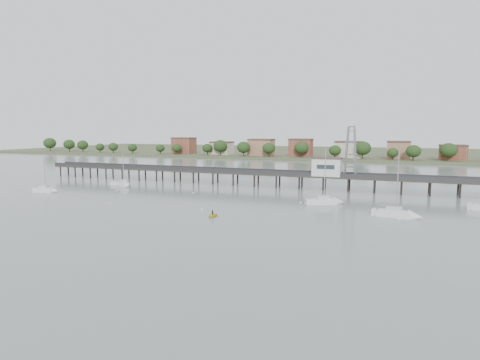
% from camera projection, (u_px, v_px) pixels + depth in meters
% --- Properties ---
extents(ground_plane, '(500.00, 500.00, 0.00)m').
position_uv_depth(ground_plane, '(126.00, 230.00, 69.71)').
color(ground_plane, gray).
rests_on(ground_plane, ground).
extents(pier, '(150.00, 5.00, 5.50)m').
position_uv_depth(pier, '(246.00, 173.00, 124.78)').
color(pier, '#2D2823').
rests_on(pier, ground).
extents(pier_building, '(8.40, 5.40, 5.30)m').
position_uv_depth(pier_building, '(327.00, 167.00, 115.49)').
color(pier_building, silver).
rests_on(pier_building, ground).
extents(lattice_tower, '(3.20, 3.20, 15.50)m').
position_uv_depth(lattice_tower, '(351.00, 152.00, 112.62)').
color(lattice_tower, slate).
rests_on(lattice_tower, ground).
extents(sailboat_a, '(6.83, 3.51, 11.01)m').
position_uv_depth(sailboat_a, '(47.00, 190.00, 110.86)').
color(sailboat_a, white).
rests_on(sailboat_a, ground).
extents(sailboat_b, '(6.12, 4.63, 10.25)m').
position_uv_depth(sailboat_b, '(125.00, 185.00, 121.75)').
color(sailboat_b, white).
rests_on(sailboat_b, ground).
extents(sailboat_d, '(8.96, 3.87, 14.28)m').
position_uv_depth(sailboat_d, '(401.00, 215.00, 78.99)').
color(sailboat_d, white).
rests_on(sailboat_d, ground).
extents(sailboat_c, '(8.59, 5.86, 13.81)m').
position_uv_depth(sailboat_c, '(328.00, 201.00, 93.43)').
color(sailboat_c, white).
rests_on(sailboat_c, ground).
extents(white_tender, '(3.95, 1.96, 1.48)m').
position_uv_depth(white_tender, '(116.00, 183.00, 126.21)').
color(white_tender, white).
rests_on(white_tender, ground).
extents(yellow_dinghy, '(2.12, 0.75, 2.92)m').
position_uv_depth(yellow_dinghy, '(213.00, 217.00, 80.14)').
color(yellow_dinghy, yellow).
rests_on(yellow_dinghy, ground).
extents(dinghy_occupant, '(0.60, 1.24, 0.29)m').
position_uv_depth(dinghy_occupant, '(213.00, 217.00, 80.14)').
color(dinghy_occupant, black).
rests_on(dinghy_occupant, ground).
extents(mooring_buoys, '(75.76, 21.54, 0.39)m').
position_uv_depth(mooring_buoys, '(211.00, 202.00, 96.36)').
color(mooring_buoys, beige).
rests_on(mooring_buoys, ground).
extents(far_shore, '(500.00, 170.00, 10.40)m').
position_uv_depth(far_shore, '(332.00, 152.00, 291.23)').
color(far_shore, '#475133').
rests_on(far_shore, ground).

